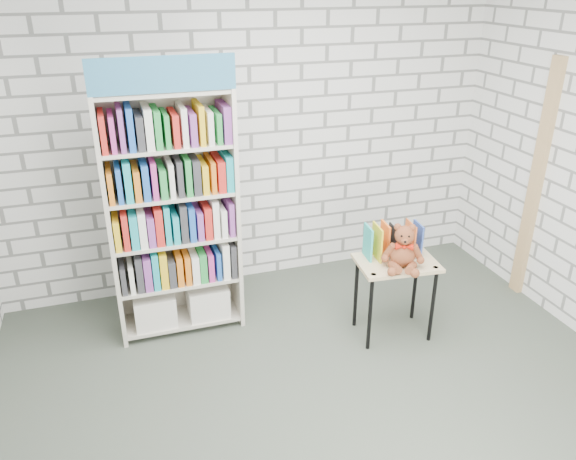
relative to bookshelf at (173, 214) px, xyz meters
name	(u,v)px	position (x,y,z in m)	size (l,w,h in m)	color
ground	(332,411)	(0.80, -1.36, -1.00)	(4.50, 4.50, 0.00)	#41493E
room_shell	(343,156)	(0.80, -1.36, 0.78)	(4.52, 4.02, 2.81)	silver
bookshelf	(173,214)	(0.00, 0.00, 0.00)	(0.98, 0.38, 2.19)	beige
display_table	(396,272)	(1.60, -0.66, -0.43)	(0.65, 0.48, 0.66)	tan
table_books	(393,241)	(1.61, -0.56, -0.22)	(0.44, 0.23, 0.25)	#28AFA6
teddy_bear	(403,251)	(1.59, -0.75, -0.20)	(0.33, 0.31, 0.35)	brown
door_trim	(536,183)	(3.02, -0.41, 0.05)	(0.05, 0.12, 2.10)	tan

